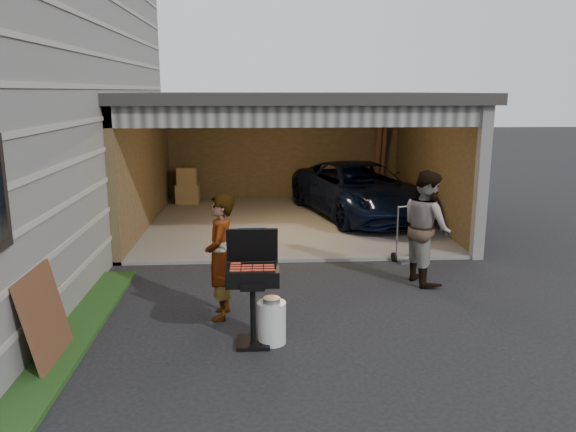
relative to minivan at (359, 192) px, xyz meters
name	(u,v)px	position (x,y,z in m)	size (l,w,h in m)	color
ground	(261,356)	(-2.39, -6.90, -0.62)	(80.00, 80.00, 0.00)	black
groundcover_strip	(22,408)	(-4.64, -7.90, -0.59)	(0.50, 8.00, 0.06)	#193814
garage	(290,139)	(-1.63, -0.11, 1.25)	(6.80, 6.30, 2.90)	#605E59
minivan	(359,192)	(0.00, 0.00, 0.00)	(2.07, 4.49, 1.25)	black
woman	(220,257)	(-2.89, -5.74, 0.21)	(0.60, 0.40, 1.66)	#C5E5F8
man	(426,227)	(0.21, -4.50, 0.26)	(0.86, 0.67, 1.77)	#3D2A18
bbq_grill	(252,279)	(-2.47, -6.57, 0.19)	(0.61, 0.53, 1.36)	black
propane_tank	(272,323)	(-2.25, -6.57, -0.37)	(0.34, 0.34, 0.51)	silver
plywood_panel	(45,318)	(-4.73, -6.92, -0.10)	(0.04, 0.95, 1.07)	#4F2E1B
hand_truck	(405,251)	(0.19, -3.44, -0.43)	(0.44, 0.39, 1.00)	gray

